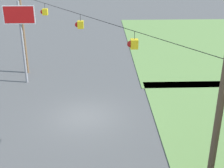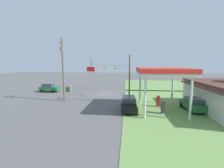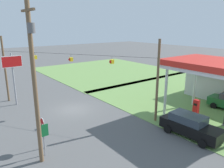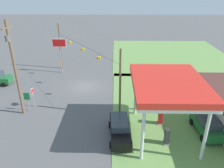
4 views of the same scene
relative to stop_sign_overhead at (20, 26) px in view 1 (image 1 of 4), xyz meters
name	(u,v)px [view 1 (image 1 of 4)]	position (x,y,z in m)	size (l,w,h in m)	color
ground_plane	(84,117)	(5.48, 4.62, -4.39)	(160.00, 160.00, 0.00)	#565656
stop_sign_overhead	(20,26)	(0.00, 0.00, 0.00)	(0.22, 2.20, 6.10)	gray
signal_span_gantry	(81,49)	(5.48, 4.61, -0.11)	(15.41, 10.24, 7.94)	brown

